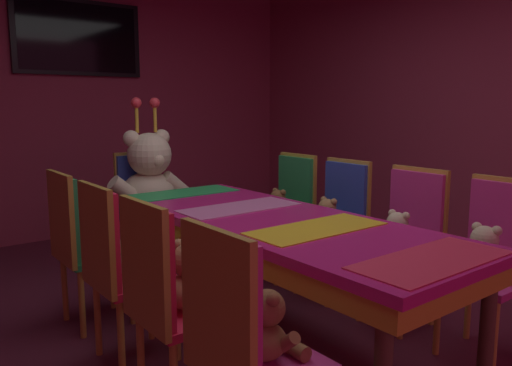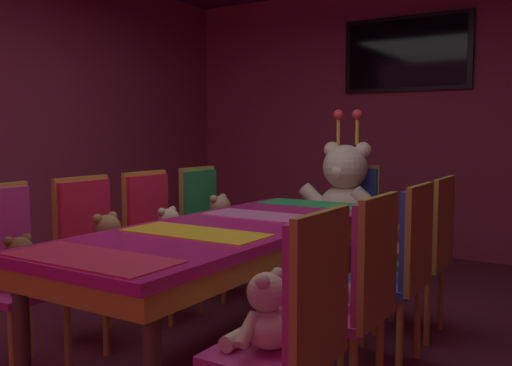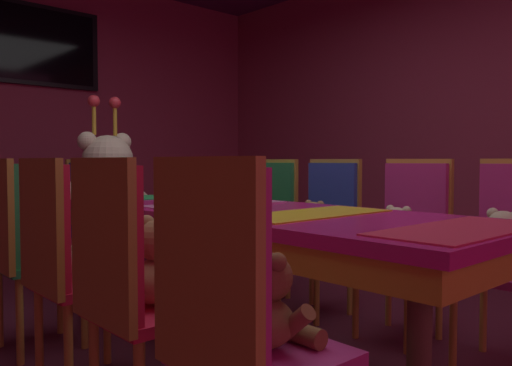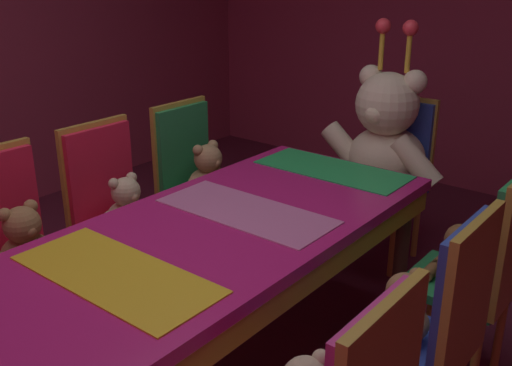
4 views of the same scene
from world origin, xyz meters
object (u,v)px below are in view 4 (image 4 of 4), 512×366
object	(u,v)px
banquet_table	(189,260)
teddy_left_1	(26,245)
chair_left_3	(191,170)
teddy_left_3	(209,175)
teddy_right_2	(402,311)
chair_right_3	(492,260)
chair_left_1	(7,236)
king_teddy_bear	(384,140)
teddy_right_3	(457,256)
chair_left_2	(109,199)
teddy_left_2	(128,208)
throne_chair	(395,161)
chair_right_2	(441,319)

from	to	relation	value
banquet_table	teddy_left_1	bearing A→B (deg)	-160.02
teddy_left_1	chair_left_3	size ratio (longest dim) A/B	0.34
banquet_table	teddy_left_3	world-z (taller)	teddy_left_3
teddy_left_1	teddy_right_2	size ratio (longest dim) A/B	1.20
banquet_table	chair_right_3	xyz separation A→B (m)	(0.88, 0.84, -0.06)
chair_left_1	king_teddy_bear	distance (m)	2.04
teddy_left_1	teddy_right_3	world-z (taller)	teddy_left_1
chair_left_2	teddy_left_2	distance (m)	0.14
chair_left_2	throne_chair	xyz separation A→B (m)	(0.86, 1.46, 0.00)
banquet_table	chair_left_1	bearing A→B (deg)	-163.20
teddy_right_2	throne_chair	bearing A→B (deg)	-62.88
chair_left_2	king_teddy_bear	bearing A→B (deg)	56.20
banquet_table	chair_left_2	distance (m)	0.91
chair_left_2	chair_right_3	size ratio (longest dim) A/B	1.00
chair_left_1	teddy_right_3	size ratio (longest dim) A/B	3.60
king_teddy_bear	chair_left_1	bearing A→B (deg)	-25.14
chair_left_2	chair_right_3	world-z (taller)	same
chair_left_3	chair_right_3	bearing A→B (deg)	-1.02
teddy_left_2	throne_chair	xyz separation A→B (m)	(0.72, 1.46, 0.01)
teddy_right_3	chair_right_3	bearing A→B (deg)	-180.00
chair_right_3	chair_left_1	bearing A→B (deg)	32.42
teddy_left_1	chair_left_3	distance (m)	1.14
chair_left_2	teddy_right_2	bearing A→B (deg)	0.52
chair_left_1	banquet_table	bearing A→B (deg)	16.80
teddy_left_3	chair_right_2	bearing A→B (deg)	-19.65
chair_left_1	chair_right_3	size ratio (longest dim) A/B	1.00
teddy_right_3	king_teddy_bear	distance (m)	1.06
chair_left_2	teddy_left_3	world-z (taller)	chair_left_2
chair_right_3	king_teddy_bear	size ratio (longest dim) A/B	1.01
teddy_left_3	chair_right_3	distance (m)	1.59
chair_left_1	chair_left_3	size ratio (longest dim) A/B	1.00
teddy_left_3	king_teddy_bear	bearing A→B (deg)	44.68
teddy_left_2	teddy_right_3	world-z (taller)	teddy_left_2
chair_left_1	throne_chair	size ratio (longest dim) A/B	1.00
teddy_right_3	chair_left_2	bearing A→B (deg)	19.11
chair_left_2	chair_left_1	bearing A→B (deg)	-90.18
teddy_right_3	teddy_right_2	bearing A→B (deg)	90.67
chair_left_1	chair_left_3	distance (m)	1.14
chair_left_3	throne_chair	size ratio (longest dim) A/B	1.00
chair_right_2	chair_right_3	world-z (taller)	same
throne_chair	teddy_right_2	bearing A→B (deg)	27.12
chair_right_3	teddy_right_3	xyz separation A→B (m)	(-0.14, 0.00, -0.03)
banquet_table	teddy_right_3	distance (m)	1.12
chair_right_3	king_teddy_bear	xyz separation A→B (m)	(-0.88, 0.73, 0.17)
teddy_right_2	chair_left_3	bearing A→B (deg)	-19.60
chair_left_3	chair_right_2	bearing A→B (deg)	-18.10
teddy_left_1	teddy_right_3	size ratio (longest dim) A/B	1.23
teddy_left_1	teddy_right_3	distance (m)	1.82
chair_left_2	banquet_table	bearing A→B (deg)	-18.70
chair_left_2	teddy_left_3	distance (m)	0.60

